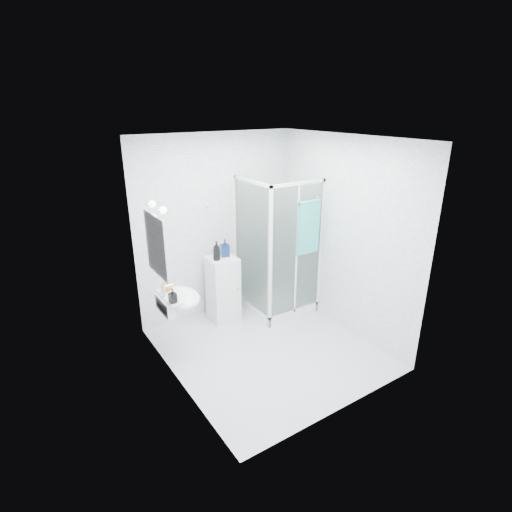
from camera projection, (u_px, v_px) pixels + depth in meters
room at (269, 254)px, 4.65m from camera, size 2.40×2.60×2.60m
shower_enclosure at (276, 284)px, 5.90m from camera, size 0.90×0.95×2.00m
wall_basin at (178, 299)px, 4.68m from camera, size 0.46×0.56×0.35m
mirror at (156, 246)px, 4.32m from camera, size 0.02×0.60×0.70m
vanity_lights at (157, 207)px, 4.20m from camera, size 0.10×0.40×0.08m
wall_hooks at (201, 208)px, 5.39m from camera, size 0.23×0.06×0.03m
storage_cabinet at (223, 289)px, 5.69m from camera, size 0.41×0.42×0.94m
hand_towel at (309, 226)px, 5.37m from camera, size 0.35×0.05×0.75m
shampoo_bottle_a at (217, 251)px, 5.40m from camera, size 0.12×0.12×0.27m
shampoo_bottle_b at (225, 248)px, 5.54m from camera, size 0.14×0.14×0.25m
soap_dispenser_orange at (166, 285)px, 4.68m from camera, size 0.17×0.17×0.17m
soap_dispenser_black at (173, 296)px, 4.42m from camera, size 0.08×0.08×0.17m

